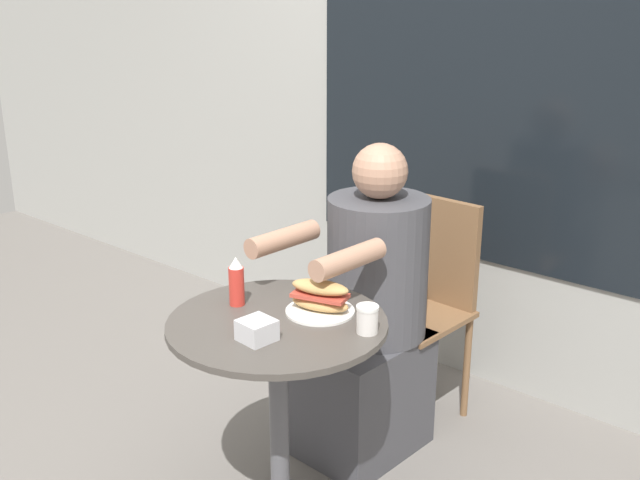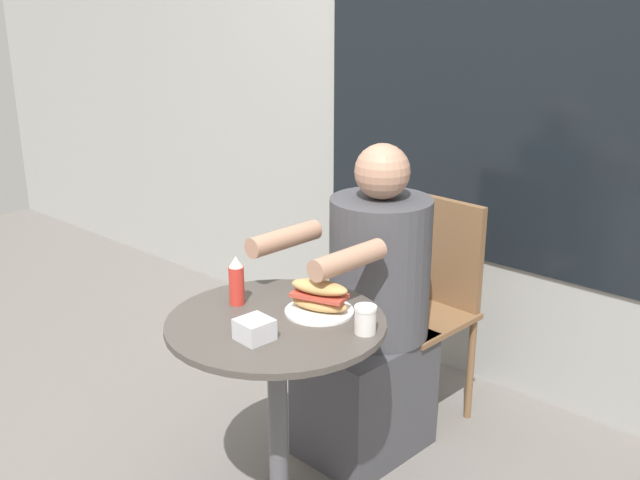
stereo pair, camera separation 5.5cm
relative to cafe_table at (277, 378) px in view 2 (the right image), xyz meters
The scene contains 8 objects.
storefront_wall 1.56m from the cafe_table, 90.06° to the left, with size 8.00×0.09×2.80m.
cafe_table is the anchor object (origin of this frame).
diner_chair 0.87m from the cafe_table, 92.51° to the left, with size 0.40×0.40×0.87m.
seated_diner 0.52m from the cafe_table, 94.90° to the left, with size 0.38×0.65×1.14m.
sandwich_on_plate 0.27m from the cafe_table, 65.40° to the left, with size 0.21×0.21×0.10m.
drink_cup 0.36m from the cafe_table, 23.33° to the left, with size 0.06×0.06×0.08m.
napkin_box 0.26m from the cafe_table, 70.11° to the right, with size 0.10×0.10×0.06m.
condiment_bottle 0.32m from the cafe_table, behind, with size 0.05×0.05×0.16m.
Camera 2 is at (1.44, -1.41, 1.63)m, focal length 42.00 mm.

